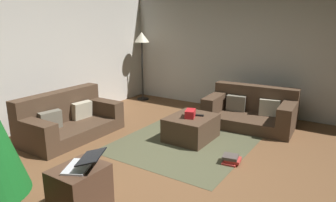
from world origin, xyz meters
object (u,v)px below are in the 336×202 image
(gift_box, at_px, (190,114))
(corner_lamp, at_px, (142,42))
(book_stack, at_px, (231,159))
(couch_left, at_px, (68,120))
(tv_remote, at_px, (199,115))
(side_table, at_px, (80,190))
(laptop, at_px, (83,163))
(ottoman, at_px, (191,128))
(couch_right, at_px, (251,111))

(gift_box, distance_m, corner_lamp, 3.02)
(book_stack, bearing_deg, couch_left, 101.14)
(couch_left, xyz_separation_m, corner_lamp, (2.67, 0.46, 1.13))
(tv_remote, height_order, side_table, side_table)
(couch_left, distance_m, book_stack, 2.81)
(gift_box, bearing_deg, tv_remote, -31.44)
(gift_box, relative_size, side_table, 0.47)
(gift_box, height_order, book_stack, gift_box)
(side_table, xyz_separation_m, book_stack, (1.92, -0.87, -0.20))
(side_table, relative_size, book_stack, 1.91)
(book_stack, bearing_deg, laptop, 156.57)
(side_table, relative_size, laptop, 1.08)
(couch_left, distance_m, side_table, 2.33)
(side_table, height_order, book_stack, side_table)
(couch_left, relative_size, tv_remote, 10.53)
(couch_left, xyz_separation_m, laptop, (-1.35, -1.93, 0.28))
(ottoman, relative_size, side_table, 1.57)
(gift_box, distance_m, book_stack, 1.08)
(couch_left, height_order, tv_remote, couch_left)
(gift_box, xyz_separation_m, laptop, (-2.33, -0.08, 0.10))
(couch_right, distance_m, side_table, 3.70)
(couch_left, xyz_separation_m, tv_remote, (1.11, -1.93, 0.12))
(tv_remote, relative_size, side_table, 0.31)
(gift_box, height_order, side_table, gift_box)
(side_table, distance_m, laptop, 0.31)
(couch_left, relative_size, corner_lamp, 1.02)
(tv_remote, height_order, corner_lamp, corner_lamp)
(side_table, bearing_deg, couch_left, 53.74)
(couch_right, height_order, laptop, couch_right)
(couch_right, xyz_separation_m, book_stack, (-1.74, -0.32, -0.22))
(couch_left, distance_m, tv_remote, 2.23)
(laptop, relative_size, corner_lamp, 0.29)
(gift_box, bearing_deg, corner_lamp, 53.55)
(gift_box, height_order, tv_remote, gift_box)
(ottoman, bearing_deg, couch_right, -25.23)
(side_table, bearing_deg, corner_lamp, 30.01)
(ottoman, relative_size, laptop, 1.71)
(ottoman, xyz_separation_m, laptop, (-2.38, -0.09, 0.36))
(couch_left, height_order, book_stack, couch_left)
(ottoman, xyz_separation_m, book_stack, (-0.48, -0.91, -0.14))
(couch_left, bearing_deg, book_stack, 100.26)
(laptop, bearing_deg, couch_right, -7.89)
(tv_remote, bearing_deg, gift_box, 130.66)
(couch_right, bearing_deg, gift_box, 62.06)
(gift_box, relative_size, tv_remote, 1.54)
(ottoman, height_order, laptop, laptop)
(couch_left, height_order, couch_right, couch_left)
(couch_left, relative_size, side_table, 3.24)
(laptop, bearing_deg, couch_left, 54.89)
(couch_left, height_order, side_table, couch_left)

